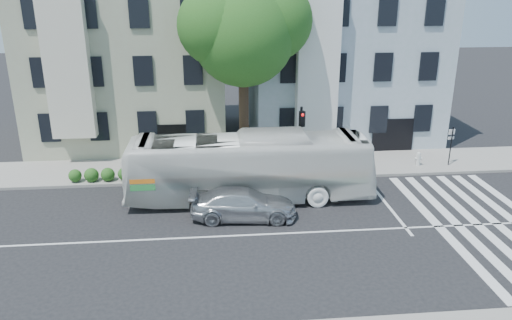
{
  "coord_description": "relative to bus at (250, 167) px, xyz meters",
  "views": [
    {
      "loc": [
        -1.91,
        -18.86,
        10.23
      ],
      "look_at": [
        0.15,
        2.77,
        2.4
      ],
      "focal_mm": 35.0,
      "sensor_mm": 36.0,
      "label": 1
    }
  ],
  "objects": [
    {
      "name": "traffic_signal",
      "position": [
        2.9,
        2.16,
        0.96
      ],
      "size": [
        0.41,
        0.53,
        4.07
      ],
      "rotation": [
        0.0,
        0.0,
        0.34
      ],
      "color": "black",
      "rests_on": "ground"
    },
    {
      "name": "far_sign_pole",
      "position": [
        11.86,
        3.37,
        -0.06
      ],
      "size": [
        0.41,
        0.2,
        2.28
      ],
      "rotation": [
        0.0,
        0.0,
        0.24
      ],
      "color": "black",
      "rests_on": "sidewalk_far"
    },
    {
      "name": "street_tree",
      "position": [
        0.13,
        4.95,
        6.16
      ],
      "size": [
        7.3,
        5.9,
        11.1
      ],
      "color": "#2D2116",
      "rests_on": "ground"
    },
    {
      "name": "ground",
      "position": [
        0.07,
        -3.79,
        -1.67
      ],
      "size": [
        120.0,
        120.0,
        0.0
      ],
      "primitive_type": "plane",
      "color": "black",
      "rests_on": "ground"
    },
    {
      "name": "sedan",
      "position": [
        -0.46,
        -2.1,
        -0.97
      ],
      "size": [
        2.33,
        4.93,
        1.39
      ],
      "primitive_type": "imported",
      "rotation": [
        0.0,
        0.0,
        1.49
      ],
      "color": "silver",
      "rests_on": "ground"
    },
    {
      "name": "building_left",
      "position": [
        -6.93,
        11.21,
        3.83
      ],
      "size": [
        12.0,
        10.0,
        11.0
      ],
      "primitive_type": "cube",
      "color": "#A4AA8E",
      "rests_on": "ground"
    },
    {
      "name": "sidewalk_far",
      "position": [
        0.07,
        4.21,
        -1.59
      ],
      "size": [
        80.0,
        4.0,
        0.15
      ],
      "primitive_type": "cube",
      "color": "gray",
      "rests_on": "ground"
    },
    {
      "name": "fire_hydrant",
      "position": [
        10.05,
        3.42,
        -1.1
      ],
      "size": [
        0.44,
        0.26,
        0.81
      ],
      "rotation": [
        0.0,
        0.0,
        0.02
      ],
      "color": "silver",
      "rests_on": "sidewalk_far"
    },
    {
      "name": "building_right",
      "position": [
        7.07,
        11.21,
        3.83
      ],
      "size": [
        12.0,
        10.0,
        11.0
      ],
      "primitive_type": "cube",
      "color": "#97ACB4",
      "rests_on": "ground"
    },
    {
      "name": "bus",
      "position": [
        0.0,
        0.0,
        0.0
      ],
      "size": [
        2.87,
        11.99,
        3.34
      ],
      "primitive_type": "imported",
      "rotation": [
        0.0,
        0.0,
        1.57
      ],
      "color": "white",
      "rests_on": "ground"
    },
    {
      "name": "hedge",
      "position": [
        -4.82,
        2.7,
        -1.17
      ],
      "size": [
        8.2,
        3.95,
        0.7
      ],
      "primitive_type": null,
      "rotation": [
        0.0,
        0.0,
        0.38
      ],
      "color": "#296821",
      "rests_on": "sidewalk_far"
    }
  ]
}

